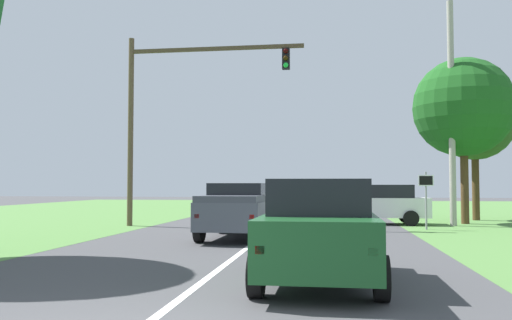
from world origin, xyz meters
The scene contains 9 objects.
ground_plane centered at (0.00, 9.85, 0.00)m, with size 120.00×120.00×0.00m, color #424244.
red_suv_near centered at (2.19, 4.63, 1.01)m, with size 2.23×4.52×1.92m.
pickup_truck_lead centered at (-0.67, 12.41, 0.97)m, with size 2.35×5.22×1.86m.
traffic_light centered at (-4.45, 17.06, 5.49)m, with size 7.81×0.40×8.34m.
keep_moving_sign centered at (6.19, 16.80, 1.50)m, with size 0.60×0.09×2.33m.
oak_tree_right centered at (8.53, 20.34, 5.41)m, with size 4.61×4.61×7.73m.
crossing_suv_far centered at (4.46, 19.57, 0.95)m, with size 4.77×2.14×1.81m.
utility_pole_right centered at (7.72, 19.03, 5.02)m, with size 0.28×0.28×10.04m, color #9E998E.
extra_tree_1 centered at (9.70, 22.99, 5.11)m, with size 4.12×4.12×7.19m.
Camera 1 is at (2.39, -5.35, 1.82)m, focal length 37.24 mm.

